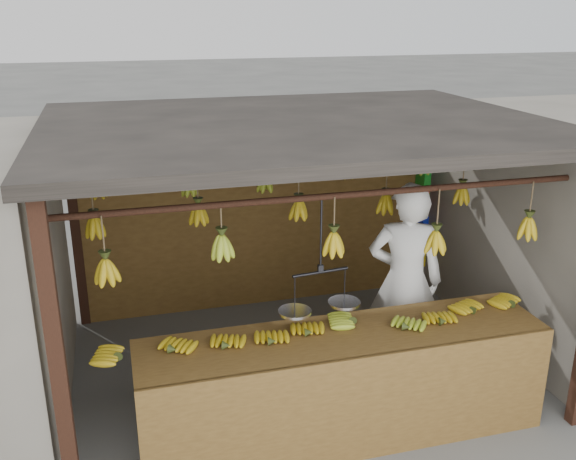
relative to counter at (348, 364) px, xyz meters
name	(u,v)px	position (x,y,z in m)	size (l,w,h in m)	color
ground	(296,365)	(-0.06, 1.22, -0.71)	(80.00, 80.00, 0.00)	#5B5B57
stall	(287,161)	(-0.06, 1.55, 1.27)	(4.30, 3.30, 2.40)	black
counter	(348,364)	(0.00, 0.00, 0.00)	(3.53, 0.74, 0.96)	brown
hanging_bananas	(296,208)	(-0.07, 1.22, 0.91)	(3.62, 2.25, 0.38)	#AF8F12
balance_scale	(320,301)	(-0.17, 0.22, 0.46)	(0.67, 0.30, 0.91)	black
vendor	(405,281)	(0.87, 0.86, 0.23)	(0.68, 0.45, 1.87)	white
bag_bundles	(420,214)	(1.88, 2.57, 0.27)	(0.08, 0.26, 1.25)	#199926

